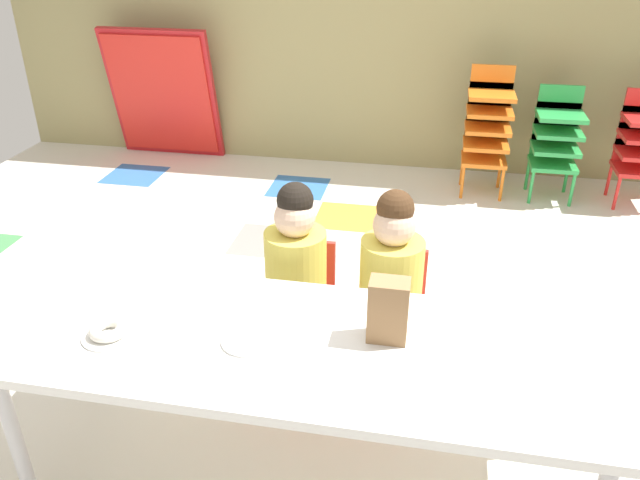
{
  "coord_description": "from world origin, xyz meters",
  "views": [
    {
      "loc": [
        0.55,
        -2.52,
        1.87
      ],
      "look_at": [
        0.19,
        -0.64,
        0.86
      ],
      "focal_mm": 35.06,
      "sensor_mm": 36.0,
      "label": 1
    }
  ],
  "objects_px": {
    "kid_chair_orange_stack": "(488,124)",
    "kid_chair_green_stack": "(556,136)",
    "seated_child_middle_seat": "(391,274)",
    "paper_plate_center_table": "(250,340)",
    "seated_child_near_camera": "(296,265)",
    "craft_table": "(301,353)",
    "paper_plate_near_edge": "(109,335)",
    "donut_powdered_on_plate": "(108,330)",
    "paper_bag_brown": "(388,310)",
    "folded_activity_table": "(163,95)"
  },
  "relations": [
    {
      "from": "seated_child_near_camera",
      "to": "paper_plate_near_edge",
      "type": "xyz_separation_m",
      "value": [
        -0.48,
        -0.69,
        0.06
      ]
    },
    {
      "from": "seated_child_near_camera",
      "to": "donut_powdered_on_plate",
      "type": "distance_m",
      "value": 0.84
    },
    {
      "from": "kid_chair_orange_stack",
      "to": "folded_activity_table",
      "type": "bearing_deg",
      "value": 174.3
    },
    {
      "from": "craft_table",
      "to": "kid_chair_green_stack",
      "type": "xyz_separation_m",
      "value": [
        1.23,
        2.89,
        -0.11
      ]
    },
    {
      "from": "craft_table",
      "to": "seated_child_near_camera",
      "type": "height_order",
      "value": "seated_child_near_camera"
    },
    {
      "from": "seated_child_near_camera",
      "to": "seated_child_middle_seat",
      "type": "height_order",
      "value": "same"
    },
    {
      "from": "kid_chair_orange_stack",
      "to": "paper_plate_center_table",
      "type": "height_order",
      "value": "kid_chair_orange_stack"
    },
    {
      "from": "kid_chair_orange_stack",
      "to": "paper_plate_near_edge",
      "type": "xyz_separation_m",
      "value": [
        -1.38,
        -2.99,
        0.1
      ]
    },
    {
      "from": "seated_child_middle_seat",
      "to": "paper_bag_brown",
      "type": "xyz_separation_m",
      "value": [
        0.03,
        -0.52,
        0.17
      ]
    },
    {
      "from": "seated_child_middle_seat",
      "to": "donut_powdered_on_plate",
      "type": "xyz_separation_m",
      "value": [
        -0.88,
        -0.69,
        0.09
      ]
    },
    {
      "from": "kid_chair_green_stack",
      "to": "craft_table",
      "type": "bearing_deg",
      "value": -113.0
    },
    {
      "from": "kid_chair_orange_stack",
      "to": "seated_child_middle_seat",
      "type": "bearing_deg",
      "value": -102.09
    },
    {
      "from": "craft_table",
      "to": "donut_powdered_on_plate",
      "type": "xyz_separation_m",
      "value": [
        -0.63,
        -0.1,
        0.08
      ]
    },
    {
      "from": "kid_chair_green_stack",
      "to": "paper_plate_near_edge",
      "type": "height_order",
      "value": "kid_chair_green_stack"
    },
    {
      "from": "folded_activity_table",
      "to": "paper_plate_near_edge",
      "type": "xyz_separation_m",
      "value": [
        1.23,
        -3.25,
        0.08
      ]
    },
    {
      "from": "seated_child_near_camera",
      "to": "paper_bag_brown",
      "type": "xyz_separation_m",
      "value": [
        0.43,
        -0.52,
        0.17
      ]
    },
    {
      "from": "seated_child_middle_seat",
      "to": "paper_plate_center_table",
      "type": "height_order",
      "value": "seated_child_middle_seat"
    },
    {
      "from": "seated_child_middle_seat",
      "to": "kid_chair_green_stack",
      "type": "relative_size",
      "value": 1.15
    },
    {
      "from": "kid_chair_orange_stack",
      "to": "donut_powdered_on_plate",
      "type": "xyz_separation_m",
      "value": [
        -1.38,
        -2.99,
        0.12
      ]
    },
    {
      "from": "kid_chair_orange_stack",
      "to": "kid_chair_green_stack",
      "type": "xyz_separation_m",
      "value": [
        0.48,
        -0.0,
        -0.06
      ]
    },
    {
      "from": "paper_plate_near_edge",
      "to": "seated_child_near_camera",
      "type": "bearing_deg",
      "value": 54.87
    },
    {
      "from": "folded_activity_table",
      "to": "paper_plate_center_table",
      "type": "bearing_deg",
      "value": -62.0
    },
    {
      "from": "folded_activity_table",
      "to": "seated_child_middle_seat",
      "type": "bearing_deg",
      "value": -50.51
    },
    {
      "from": "seated_child_middle_seat",
      "to": "kid_chair_green_stack",
      "type": "bearing_deg",
      "value": 66.99
    },
    {
      "from": "craft_table",
      "to": "seated_child_near_camera",
      "type": "bearing_deg",
      "value": 104.25
    },
    {
      "from": "kid_chair_green_stack",
      "to": "paper_plate_center_table",
      "type": "bearing_deg",
      "value": -115.44
    },
    {
      "from": "paper_plate_near_edge",
      "to": "donut_powdered_on_plate",
      "type": "bearing_deg",
      "value": 180.0
    },
    {
      "from": "kid_chair_green_stack",
      "to": "folded_activity_table",
      "type": "distance_m",
      "value": 3.1
    },
    {
      "from": "folded_activity_table",
      "to": "craft_table",
      "type": "bearing_deg",
      "value": -59.47
    },
    {
      "from": "kid_chair_orange_stack",
      "to": "kid_chair_green_stack",
      "type": "relative_size",
      "value": 1.15
    },
    {
      "from": "paper_plate_center_table",
      "to": "paper_plate_near_edge",
      "type": "bearing_deg",
      "value": -172.63
    },
    {
      "from": "donut_powdered_on_plate",
      "to": "craft_table",
      "type": "bearing_deg",
      "value": 8.55
    },
    {
      "from": "seated_child_near_camera",
      "to": "paper_plate_center_table",
      "type": "bearing_deg",
      "value": -91.33
    },
    {
      "from": "craft_table",
      "to": "seated_child_middle_seat",
      "type": "xyz_separation_m",
      "value": [
        0.25,
        0.59,
        -0.01
      ]
    },
    {
      "from": "kid_chair_green_stack",
      "to": "paper_bag_brown",
      "type": "bearing_deg",
      "value": -108.61
    },
    {
      "from": "seated_child_near_camera",
      "to": "kid_chair_green_stack",
      "type": "distance_m",
      "value": 2.68
    },
    {
      "from": "kid_chair_green_stack",
      "to": "folded_activity_table",
      "type": "xyz_separation_m",
      "value": [
        -3.09,
        0.26,
        0.08
      ]
    },
    {
      "from": "paper_bag_brown",
      "to": "paper_plate_near_edge",
      "type": "height_order",
      "value": "paper_bag_brown"
    },
    {
      "from": "craft_table",
      "to": "seated_child_middle_seat",
      "type": "height_order",
      "value": "seated_child_middle_seat"
    },
    {
      "from": "kid_chair_orange_stack",
      "to": "folded_activity_table",
      "type": "xyz_separation_m",
      "value": [
        -2.6,
        0.26,
        0.02
      ]
    },
    {
      "from": "seated_child_near_camera",
      "to": "kid_chair_orange_stack",
      "type": "bearing_deg",
      "value": 68.77
    },
    {
      "from": "seated_child_middle_seat",
      "to": "folded_activity_table",
      "type": "xyz_separation_m",
      "value": [
        -2.11,
        2.56,
        -0.02
      ]
    },
    {
      "from": "kid_chair_green_stack",
      "to": "paper_plate_near_edge",
      "type": "distance_m",
      "value": 3.52
    },
    {
      "from": "craft_table",
      "to": "paper_plate_near_edge",
      "type": "bearing_deg",
      "value": -171.45
    },
    {
      "from": "seated_child_middle_seat",
      "to": "kid_chair_orange_stack",
      "type": "xyz_separation_m",
      "value": [
        0.49,
        2.3,
        -0.04
      ]
    },
    {
      "from": "seated_child_middle_seat",
      "to": "paper_plate_near_edge",
      "type": "xyz_separation_m",
      "value": [
        -0.88,
        -0.69,
        0.06
      ]
    },
    {
      "from": "craft_table",
      "to": "paper_bag_brown",
      "type": "xyz_separation_m",
      "value": [
        0.28,
        0.07,
        0.16
      ]
    },
    {
      "from": "seated_child_middle_seat",
      "to": "paper_plate_near_edge",
      "type": "relative_size",
      "value": 5.1
    },
    {
      "from": "craft_table",
      "to": "folded_activity_table",
      "type": "relative_size",
      "value": 1.85
    },
    {
      "from": "kid_chair_green_stack",
      "to": "paper_plate_near_edge",
      "type": "xyz_separation_m",
      "value": [
        -1.86,
        -2.99,
        0.16
      ]
    }
  ]
}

